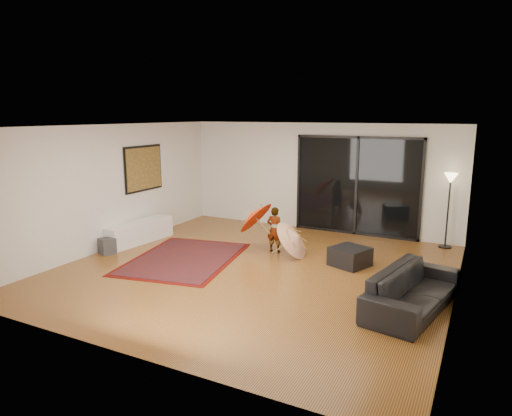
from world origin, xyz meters
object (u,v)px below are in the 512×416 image
Objects in this scene: media_console at (139,232)px; child at (275,230)px; sofa at (413,290)px; ottoman at (350,256)px.

child is at bearing 19.61° from media_console.
media_console is 6.28m from sofa.
media_console is 1.80× the size of child.
ottoman is at bearing 12.95° from media_console.
media_console is 0.83× the size of sofa.
media_console reaches higher than ottoman.
child is (-1.70, 0.16, 0.31)m from ottoman.
sofa is 3.55m from child.
sofa is 3.32× the size of ottoman.
child is (3.10, 0.75, 0.25)m from media_console.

